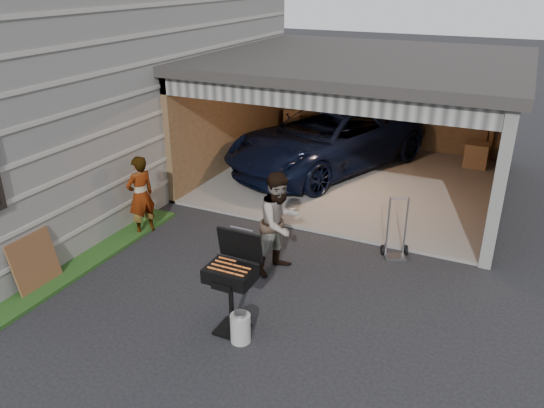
{
  "coord_description": "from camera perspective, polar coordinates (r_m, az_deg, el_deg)",
  "views": [
    {
      "loc": [
        3.97,
        -5.01,
        4.56
      ],
      "look_at": [
        0.65,
        2.02,
        1.15
      ],
      "focal_mm": 35.0,
      "sensor_mm": 36.0,
      "label": 1
    }
  ],
  "objects": [
    {
      "name": "man",
      "position": [
        8.52,
        0.81,
        -2.04
      ],
      "size": [
        0.9,
        1.01,
        1.72
      ],
      "primitive_type": "imported",
      "rotation": [
        0.0,
        0.0,
        1.21
      ],
      "color": "#431D1A",
      "rests_on": "ground"
    },
    {
      "name": "garage",
      "position": [
        12.52,
        10.03,
        10.93
      ],
      "size": [
        6.8,
        6.3,
        2.9
      ],
      "color": "#605E59",
      "rests_on": "ground"
    },
    {
      "name": "plywood_panel",
      "position": [
        9.02,
        -24.16,
        -5.75
      ],
      "size": [
        0.22,
        0.8,
        0.88
      ],
      "primitive_type": "cube",
      "rotation": [
        0.0,
        -0.21,
        0.0
      ],
      "color": "brown",
      "rests_on": "ground"
    },
    {
      "name": "woman",
      "position": [
        10.11,
        -13.95,
        0.9
      ],
      "size": [
        0.53,
        0.64,
        1.52
      ],
      "primitive_type": "imported",
      "rotation": [
        0.0,
        0.0,
        -1.91
      ],
      "color": "#98A0BF",
      "rests_on": "ground"
    },
    {
      "name": "bbq_grill",
      "position": [
        7.12,
        -4.36,
        -7.77
      ],
      "size": [
        0.64,
        0.56,
        1.43
      ],
      "color": "black",
      "rests_on": "ground"
    },
    {
      "name": "ground",
      "position": [
        7.85,
        -10.91,
        -12.31
      ],
      "size": [
        80.0,
        80.0,
        0.0
      ],
      "primitive_type": "plane",
      "color": "black",
      "rests_on": "ground"
    },
    {
      "name": "hand_truck",
      "position": [
        9.46,
        13.14,
        -4.35
      ],
      "size": [
        0.5,
        0.47,
        1.1
      ],
      "rotation": [
        0.0,
        0.0,
        0.43
      ],
      "color": "slate",
      "rests_on": "ground"
    },
    {
      "name": "minivan",
      "position": [
        13.17,
        5.89,
        6.74
      ],
      "size": [
        4.34,
        5.91,
        1.49
      ],
      "primitive_type": "imported",
      "rotation": [
        0.0,
        0.0,
        -0.39
      ],
      "color": "black",
      "rests_on": "ground"
    },
    {
      "name": "house",
      "position": [
        13.56,
        -23.14,
        14.21
      ],
      "size": [
        7.0,
        11.0,
        5.5
      ],
      "primitive_type": "cube",
      "color": "#474744",
      "rests_on": "ground"
    },
    {
      "name": "propane_tank",
      "position": [
        7.26,
        -3.41,
        -13.18
      ],
      "size": [
        0.28,
        0.28,
        0.41
      ],
      "primitive_type": "cylinder",
      "rotation": [
        0.0,
        0.0,
        0.02
      ],
      "color": "#ADADA9",
      "rests_on": "ground"
    }
  ]
}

